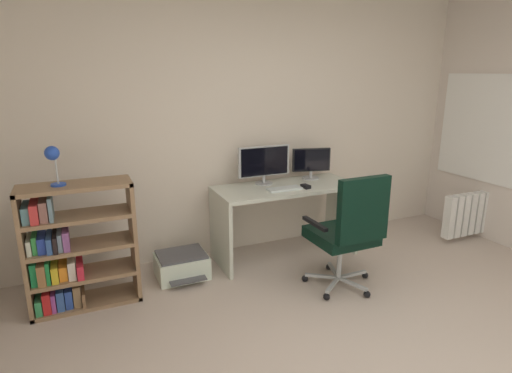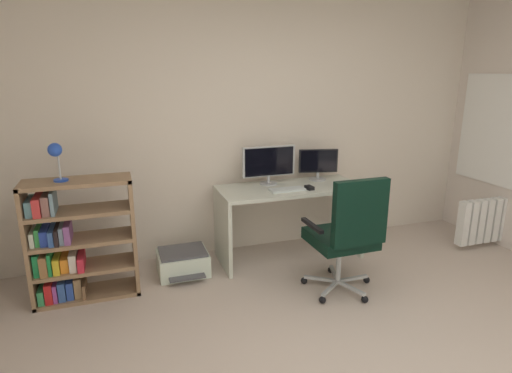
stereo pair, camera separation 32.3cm
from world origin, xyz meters
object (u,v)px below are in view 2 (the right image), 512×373
Objects in this scene: desk at (290,206)px; computer_mouse at (309,188)px; office_chair at (347,232)px; bookshelf at (72,245)px; monitor_secondary at (318,163)px; radiator at (494,219)px; desk_lamp at (56,154)px; printer at (183,262)px; keyboard at (287,190)px; monitor_main at (269,163)px.

computer_mouse is (0.14, -0.15, 0.22)m from desk.
office_chair is 2.28m from bookshelf.
monitor_secondary is 2.04m from radiator.
desk is 2.18m from desk_lamp.
printer is (0.96, 0.15, -1.12)m from desk_lamp.
computer_mouse is (0.22, -0.03, 0.01)m from keyboard.
keyboard is 0.80m from office_chair.
radiator reaches higher than printer.
desk_lamp is at bearing -178.19° from keyboard.
desk_lamp reaches higher than computer_mouse.
monitor_main is 0.54× the size of bookshelf.
monitor_secondary reaches higher than radiator.
keyboard is at bearing 1.62° from bookshelf.
monitor_secondary is 2.48m from desk_lamp.
monitor_main is at bearing 107.38° from keyboard.
printer is (0.92, 0.15, -0.36)m from bookshelf.
radiator is at bearing -3.62° from bookshelf.
desk is 2.03m from bookshelf.
desk is at bearing -43.08° from monitor_main.
bookshelf is 4.27m from radiator.
computer_mouse is at bearing 171.92° from radiator.
desk is 0.57m from monitor_secondary.
bookshelf is at bearing -174.90° from desk.
bookshelf reaches higher than desk.
desk_lamp is (-0.03, 0.00, 0.76)m from bookshelf.
bookshelf is at bearing -178.14° from keyboard.
desk_lamp reaches higher than printer.
printer is (-0.93, -0.19, -0.86)m from monitor_main.
desk is 3.56× the size of monitor_secondary.
monitor_main is at bearing 129.41° from computer_mouse.
keyboard is 3.40× the size of computer_mouse.
computer_mouse is 0.33× the size of desk_lamp.
office_chair reaches higher than radiator.
printer is 3.36m from radiator.
monitor_secondary is at bearing 77.04° from office_chair.
monitor_secondary reaches higher than office_chair.
keyboard is at bearing -5.12° from printer.
monitor_main is 1.94m from desk_lamp.
desk_lamp reaches higher than office_chair.
computer_mouse is 1.41m from printer.
desk reaches higher than printer.
monitor_main is 1.62× the size of keyboard.
monitor_secondary is at bearing 7.90° from desk_lamp.
desk_lamp is (-2.44, -0.34, 0.30)m from monitor_secondary.
desk_lamp reaches higher than monitor_secondary.
desk_lamp reaches higher than bookshelf.
desk_lamp is at bearing 178.96° from bookshelf.
printer is 0.50× the size of radiator.
keyboard is at bearing -72.86° from monitor_main.
desk_lamp is at bearing 175.47° from computer_mouse.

